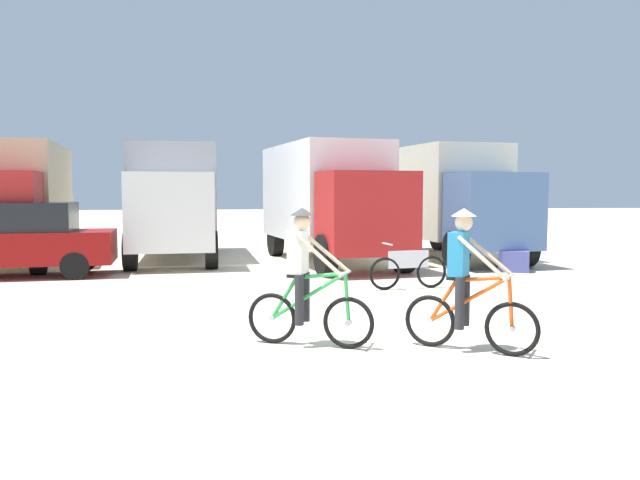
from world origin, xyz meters
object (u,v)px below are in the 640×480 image
Objects in this scene: box_truck_grey_hauler at (174,196)px; supply_crate at (514,261)px; cyclist_cowboy_hat at (466,285)px; cyclist_orange_shirt at (305,282)px; bicycle_spare at (408,270)px; box_truck_cream_rv at (444,196)px; sedan_parked at (23,240)px; box_truck_avon_van at (330,196)px; box_truck_tan_camper at (13,196)px.

box_truck_grey_hauler is 9.87m from supply_crate.
box_truck_grey_hauler is 3.79× the size of cyclist_cowboy_hat.
cyclist_orange_shirt is 1.06× the size of bicycle_spare.
box_truck_cream_rv reaches higher than cyclist_cowboy_hat.
bicycle_spare is 4.17m from supply_crate.
box_truck_grey_hauler is 1.58× the size of sedan_parked.
supply_crate is at bearing -2.48° from sedan_parked.
cyclist_orange_shirt is at bearing -130.80° from supply_crate.
box_truck_cream_rv is 4.09× the size of bicycle_spare.
sedan_parked is 9.05m from bicycle_spare.
cyclist_orange_shirt is at bearing -119.99° from bicycle_spare.
box_truck_tan_camper is at bearing 174.45° from box_truck_avon_van.
box_truck_tan_camper is at bearing 111.54° from sedan_parked.
cyclist_cowboy_hat is at bearing -45.19° from sedan_parked.
sedan_parked is at bearing -164.60° from box_truck_avon_van.
cyclist_cowboy_hat is at bearing -118.20° from supply_crate.
cyclist_orange_shirt is 9.20m from supply_crate.
cyclist_cowboy_hat is at bearing -67.62° from box_truck_grey_hauler.
box_truck_avon_van is 9.54× the size of supply_crate.
box_truck_avon_van is 4.11× the size of bicycle_spare.
cyclist_cowboy_hat is (7.93, -7.98, -0.04)m from sedan_parked.
box_truck_tan_camper is at bearing 148.75° from bicycle_spare.
bicycle_spare is at bearing -114.47° from box_truck_cream_rv.
bicycle_spare reaches higher than supply_crate.
box_truck_tan_camper is at bearing 179.98° from box_truck_cream_rv.
box_truck_tan_camper reaches higher than cyclist_cowboy_hat.
supply_crate is (13.10, -3.46, -1.61)m from box_truck_tan_camper.
sedan_parked is at bearing -130.62° from box_truck_grey_hauler.
box_truck_grey_hauler is 4.92m from sedan_parked.
supply_crate is at bearing 61.80° from cyclist_cowboy_hat.
box_truck_avon_van is at bearing 148.88° from supply_crate.
box_truck_grey_hauler is at bearing 112.38° from cyclist_cowboy_hat.
cyclist_orange_shirt is at bearing -55.73° from box_truck_tan_camper.
box_truck_cream_rv is at bearing 14.69° from sedan_parked.
box_truck_tan_camper reaches higher than sedan_parked.
cyclist_cowboy_hat reaches higher than supply_crate.
cyclist_orange_shirt is (7.10, -10.42, -1.03)m from box_truck_tan_camper.
box_truck_tan_camper is 1.61× the size of sedan_parked.
box_truck_avon_van and box_truck_cream_rv have the same top height.
box_truck_cream_rv is 9.49× the size of supply_crate.
box_truck_avon_van reaches higher than sedan_parked.
box_truck_avon_van is 3.88× the size of cyclist_orange_shirt.
sedan_parked is at bearing -165.31° from box_truck_cream_rv.
box_truck_avon_van is at bearing -5.55° from box_truck_tan_camper.
bicycle_spare is (0.61, 5.04, -0.45)m from cyclist_cowboy_hat.
box_truck_tan_camper is 12.65m from cyclist_orange_shirt.
box_truck_grey_hauler is 8.12m from box_truck_cream_rv.
sedan_parked is 2.53× the size of bicycle_spare.
supply_crate is at bearing -31.12° from box_truck_avon_van.
box_truck_cream_rv is 3.86× the size of cyclist_cowboy_hat.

